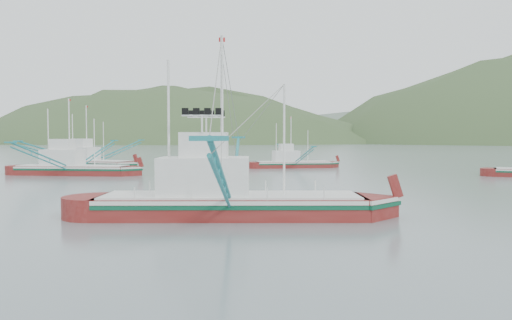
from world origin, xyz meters
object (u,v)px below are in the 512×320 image
(bg_boat_left, at_px, (72,162))
(bg_boat_far, at_px, (293,156))
(main_boat, at_px, (228,180))
(bg_boat_extra, at_px, (88,157))

(bg_boat_left, distance_m, bg_boat_far, 34.12)
(main_boat, distance_m, bg_boat_extra, 55.38)
(main_boat, relative_size, bg_boat_left, 1.10)
(main_boat, height_order, bg_boat_left, main_boat)
(bg_boat_far, height_order, bg_boat_extra, bg_boat_extra)
(bg_boat_extra, bearing_deg, bg_boat_far, 26.16)
(bg_boat_far, distance_m, bg_boat_extra, 33.15)
(main_boat, relative_size, bg_boat_far, 1.41)
(bg_boat_far, bearing_deg, bg_boat_left, -163.99)
(bg_boat_left, bearing_deg, bg_boat_extra, 107.57)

